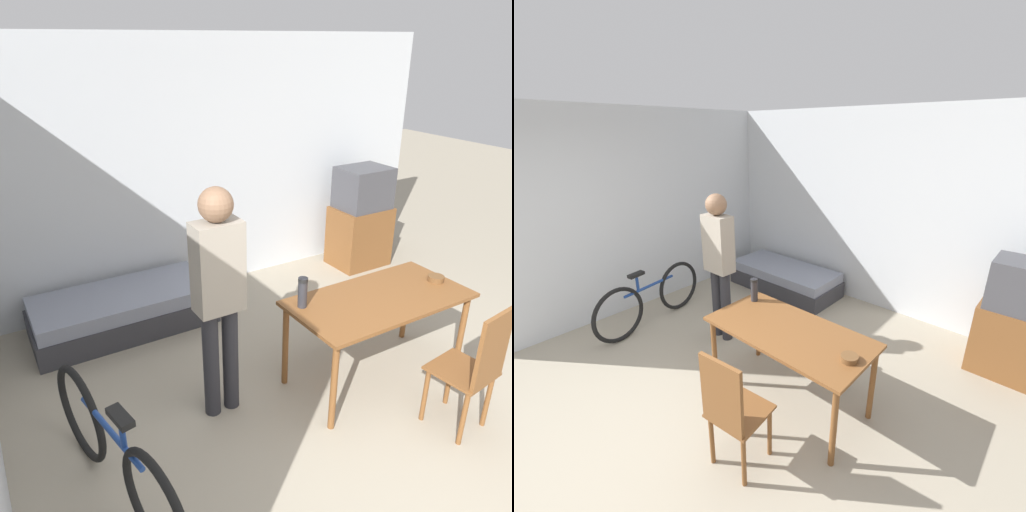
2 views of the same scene
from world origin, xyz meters
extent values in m
plane|color=#9E937F|center=(0.00, 0.00, 0.00)|extent=(20.00, 20.00, 0.00)
cube|color=silver|center=(0.00, 3.51, 1.35)|extent=(5.78, 0.06, 2.70)
cube|color=#333338|center=(-1.16, 3.01, 0.12)|extent=(1.72, 0.77, 0.25)
cube|color=gray|center=(-1.16, 3.01, 0.32)|extent=(1.67, 0.75, 0.14)
cube|color=brown|center=(1.85, 3.01, 0.37)|extent=(0.67, 0.51, 0.74)
cube|color=#424247|center=(1.85, 3.01, 0.99)|extent=(0.59, 0.48, 0.50)
cube|color=black|center=(1.85, 2.78, 0.99)|extent=(0.49, 0.01, 0.39)
cube|color=brown|center=(0.40, 1.18, 0.74)|extent=(1.48, 0.73, 0.03)
cylinder|color=brown|center=(-0.28, 0.87, 0.36)|extent=(0.05, 0.05, 0.73)
cylinder|color=brown|center=(1.08, 0.87, 0.36)|extent=(0.05, 0.05, 0.73)
cylinder|color=brown|center=(-0.28, 1.49, 0.36)|extent=(0.05, 0.05, 0.73)
cylinder|color=brown|center=(1.08, 1.49, 0.36)|extent=(0.05, 0.05, 0.73)
cube|color=brown|center=(0.53, 0.46, 0.46)|extent=(0.43, 0.43, 0.02)
cube|color=brown|center=(0.55, 0.28, 0.74)|extent=(0.36, 0.07, 0.54)
cylinder|color=brown|center=(0.67, 0.63, 0.23)|extent=(0.04, 0.04, 0.45)
cylinder|color=brown|center=(0.36, 0.59, 0.23)|extent=(0.04, 0.04, 0.45)
cylinder|color=brown|center=(0.70, 0.32, 0.23)|extent=(0.04, 0.04, 0.45)
cylinder|color=brown|center=(0.39, 0.29, 0.23)|extent=(0.04, 0.04, 0.45)
torus|color=black|center=(-1.88, 1.55, 0.34)|extent=(0.17, 0.68, 0.68)
torus|color=black|center=(-1.71, 0.59, 0.34)|extent=(0.17, 0.68, 0.68)
cylinder|color=navy|center=(-1.80, 1.07, 0.53)|extent=(0.17, 0.75, 0.04)
cylinder|color=navy|center=(-1.77, 0.90, 0.63)|extent=(0.04, 0.04, 0.20)
cube|color=black|center=(-1.77, 0.90, 0.75)|extent=(0.11, 0.21, 0.04)
cylinder|color=#28282D|center=(-0.95, 1.47, 0.44)|extent=(0.12, 0.12, 0.87)
cylinder|color=#28282D|center=(-0.79, 1.47, 0.44)|extent=(0.12, 0.12, 0.87)
cube|color=#9E9384|center=(-0.87, 1.47, 1.20)|extent=(0.34, 0.20, 0.66)
sphere|color=#846047|center=(-0.87, 1.47, 1.65)|extent=(0.24, 0.24, 0.24)
cylinder|color=#2D2D33|center=(-0.21, 1.38, 0.88)|extent=(0.07, 0.07, 0.24)
cylinder|color=black|center=(-0.21, 1.38, 0.98)|extent=(0.08, 0.08, 0.03)
cylinder|color=brown|center=(1.01, 1.16, 0.78)|extent=(0.13, 0.13, 0.05)
camera|label=1|loc=(-2.22, -1.30, 2.64)|focal=35.00mm
camera|label=2|loc=(2.01, -0.86, 2.40)|focal=24.00mm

